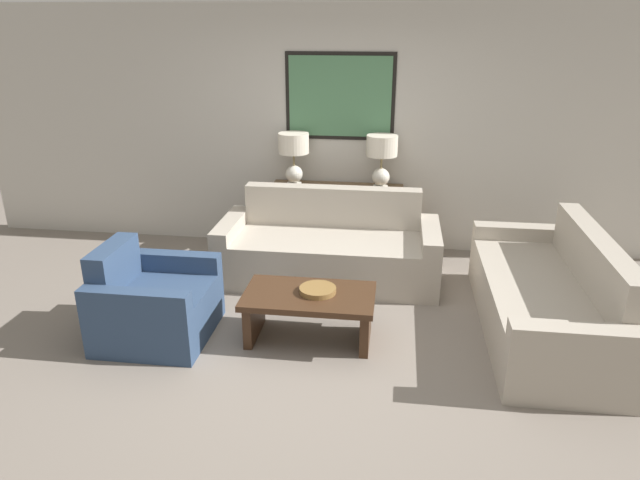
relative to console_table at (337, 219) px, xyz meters
The scene contains 10 objects.
ground_plane 2.16m from the console_table, 90.00° to the right, with size 20.00×20.00×0.00m, color slate.
back_wall 0.98m from the console_table, 90.00° to the left, with size 8.45×0.12×2.65m.
console_table is the anchor object (origin of this frame).
table_lamp_left 0.90m from the console_table, behind, with size 0.33×0.33×0.57m.
table_lamp_right 0.90m from the console_table, ahead, with size 0.33×0.33×0.57m.
couch_by_back_wall 0.72m from the console_table, 90.00° to the right, with size 2.17×0.91×0.87m.
couch_by_side 2.48m from the console_table, 38.80° to the right, with size 0.91×2.17×0.87m.
coffee_table 1.94m from the console_table, 90.36° to the right, with size 1.05×0.61×0.42m.
decorative_bowl 1.92m from the console_table, 88.37° to the right, with size 0.30×0.30×0.04m.
armchair_near_back_wall 2.42m from the console_table, 122.39° to the right, with size 0.86×0.89×0.78m.
Camera 1 is at (0.63, -3.88, 2.46)m, focal length 32.00 mm.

